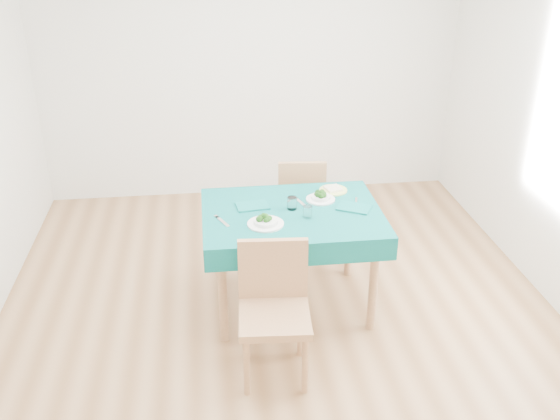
{
  "coord_description": "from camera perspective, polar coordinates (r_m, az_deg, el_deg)",
  "views": [
    {
      "loc": [
        -0.46,
        -3.64,
        2.63
      ],
      "look_at": [
        0.0,
        0.0,
        0.85
      ],
      "focal_mm": 40.0,
      "sensor_mm": 36.0,
      "label": 1
    }
  ],
  "objects": [
    {
      "name": "bowl_far",
      "position": [
        4.43,
        3.74,
        1.28
      ],
      "size": [
        0.21,
        0.21,
        0.06
      ],
      "primitive_type": null,
      "color": "white",
      "rests_on": "table"
    },
    {
      "name": "chair_near",
      "position": [
        3.72,
        -0.52,
        -8.47
      ],
      "size": [
        0.46,
        0.5,
        1.06
      ],
      "primitive_type": "cube",
      "rotation": [
        0.0,
        0.0,
        -0.07
      ],
      "color": "#9E714A",
      "rests_on": "ground"
    },
    {
      "name": "bowl_near",
      "position": [
        4.08,
        -1.33,
        -0.89
      ],
      "size": [
        0.24,
        0.24,
        0.07
      ],
      "primitive_type": null,
      "color": "white",
      "rests_on": "table"
    },
    {
      "name": "fork_near",
      "position": [
        4.15,
        -5.29,
        -1.04
      ],
      "size": [
        0.1,
        0.17,
        0.0
      ],
      "primitive_type": "cube",
      "rotation": [
        0.0,
        0.0,
        0.43
      ],
      "color": "silver",
      "rests_on": "table"
    },
    {
      "name": "tumbler_center",
      "position": [
        4.29,
        1.1,
        0.62
      ],
      "size": [
        0.07,
        0.07,
        0.09
      ],
      "primitive_type": "cylinder",
      "color": "white",
      "rests_on": "table"
    },
    {
      "name": "knife_far",
      "position": [
        4.42,
        6.96,
        0.65
      ],
      "size": [
        0.06,
        0.18,
        0.0
      ],
      "primitive_type": "cube",
      "rotation": [
        0.0,
        0.0,
        -0.26
      ],
      "color": "silver",
      "rests_on": "table"
    },
    {
      "name": "tumbler_side",
      "position": [
        4.18,
        2.54,
        -0.16
      ],
      "size": [
        0.06,
        0.06,
        0.08
      ],
      "primitive_type": "cylinder",
      "color": "white",
      "rests_on": "table"
    },
    {
      "name": "room_shell",
      "position": [
        3.89,
        0.0,
        6.62
      ],
      "size": [
        4.02,
        4.52,
        2.73
      ],
      "color": "brown",
      "rests_on": "ground"
    },
    {
      "name": "napkin_far",
      "position": [
        4.34,
        6.8,
        0.21
      ],
      "size": [
        0.27,
        0.24,
        0.01
      ],
      "primitive_type": "cube",
      "rotation": [
        0.0,
        0.0,
        -0.51
      ],
      "color": "#0B6360",
      "rests_on": "table"
    },
    {
      "name": "fork_far",
      "position": [
        4.4,
        1.9,
        0.71
      ],
      "size": [
        0.08,
        0.18,
        0.0
      ],
      "primitive_type": "cube",
      "rotation": [
        0.0,
        0.0,
        0.31
      ],
      "color": "silver",
      "rests_on": "table"
    },
    {
      "name": "chair_far",
      "position": [
        5.17,
        1.89,
        1.14
      ],
      "size": [
        0.42,
        0.45,
        0.94
      ],
      "primitive_type": "cube",
      "rotation": [
        0.0,
        0.0,
        3.04
      ],
      "color": "#9E714A",
      "rests_on": "ground"
    },
    {
      "name": "table",
      "position": [
        4.45,
        1.06,
        -4.53
      ],
      "size": [
        1.22,
        0.93,
        0.76
      ],
      "primitive_type": "cube",
      "color": "#085A57",
      "rests_on": "ground"
    },
    {
      "name": "knife_near",
      "position": [
        4.13,
        -0.3,
        -1.08
      ],
      "size": [
        0.04,
        0.19,
        0.0
      ],
      "primitive_type": "cube",
      "rotation": [
        0.0,
        0.0,
        0.15
      ],
      "color": "silver",
      "rests_on": "table"
    },
    {
      "name": "side_plate",
      "position": [
        4.6,
        4.89,
        1.82
      ],
      "size": [
        0.21,
        0.21,
        0.01
      ],
      "primitive_type": "cylinder",
      "color": "#CFDD6C",
      "rests_on": "table"
    },
    {
      "name": "napkin_near",
      "position": [
        4.34,
        -2.54,
        0.38
      ],
      "size": [
        0.24,
        0.18,
        0.01
      ],
      "primitive_type": "cube",
      "rotation": [
        0.0,
        0.0,
        0.12
      ],
      "color": "#0B6360",
      "rests_on": "table"
    },
    {
      "name": "bread_slice",
      "position": [
        4.59,
        4.89,
        1.97
      ],
      "size": [
        0.14,
        0.14,
        0.02
      ],
      "primitive_type": "cube",
      "rotation": [
        0.0,
        0.0,
        0.28
      ],
      "color": "beige",
      "rests_on": "side_plate"
    }
  ]
}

